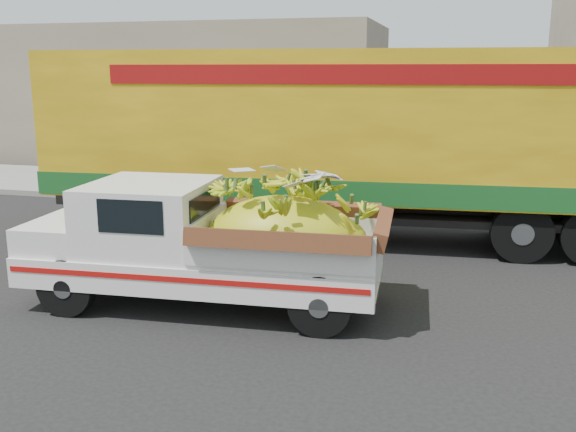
# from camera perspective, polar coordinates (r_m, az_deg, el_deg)

# --- Properties ---
(ground) EXTENTS (100.00, 100.00, 0.00)m
(ground) POSITION_cam_1_polar(r_m,az_deg,el_deg) (9.42, -10.86, -8.73)
(ground) COLOR black
(ground) RESTS_ON ground
(curb) EXTENTS (60.00, 0.25, 0.15)m
(curb) POSITION_cam_1_polar(r_m,az_deg,el_deg) (16.02, 0.49, 0.78)
(curb) COLOR gray
(curb) RESTS_ON ground
(sidewalk) EXTENTS (60.00, 4.00, 0.14)m
(sidewalk) POSITION_cam_1_polar(r_m,az_deg,el_deg) (18.02, 2.17, 2.12)
(sidewalk) COLOR gray
(sidewalk) RESTS_ON ground
(building_left) EXTENTS (18.00, 6.00, 5.00)m
(building_left) POSITION_cam_1_polar(r_m,az_deg,el_deg) (26.07, -12.44, 10.54)
(building_left) COLOR gray
(building_left) RESTS_ON ground
(pickup_truck) EXTENTS (5.30, 2.22, 1.82)m
(pickup_truck) POSITION_cam_1_polar(r_m,az_deg,el_deg) (9.38, -5.24, -2.35)
(pickup_truck) COLOR black
(pickup_truck) RESTS_ON ground
(semi_trailer) EXTENTS (12.04, 3.40, 3.80)m
(semi_trailer) POSITION_cam_1_polar(r_m,az_deg,el_deg) (13.00, 4.51, 7.06)
(semi_trailer) COLOR black
(semi_trailer) RESTS_ON ground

